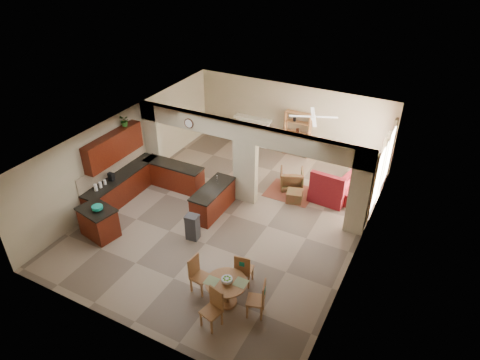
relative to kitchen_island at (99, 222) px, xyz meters
The scene contains 39 objects.
floor 4.06m from the kitchen_island, 41.84° to the left, with size 10.00×10.00×0.00m, color #85715C.
ceiling 4.66m from the kitchen_island, 41.84° to the left, with size 10.00×10.00×0.00m, color white.
wall_back 8.31m from the kitchen_island, 68.65° to the left, with size 8.00×8.00×0.00m, color tan.
wall_front 3.90m from the kitchen_island, 37.53° to the right, with size 8.00×8.00×0.00m, color tan.
wall_left 3.01m from the kitchen_island, 110.28° to the left, with size 10.00×10.00×0.00m, color tan.
wall_right 7.56m from the kitchen_island, 21.01° to the left, with size 10.00×10.00×0.00m, color tan.
partition_left_pier 3.87m from the kitchen_island, 100.65° to the left, with size 0.60×0.25×2.80m, color tan.
partition_center_pier 4.80m from the kitchen_island, 50.84° to the left, with size 0.80×0.25×2.20m, color tan.
partition_right_pier 7.71m from the kitchen_island, 28.83° to the left, with size 0.60×0.25×2.80m, color tan.
partition_header 5.17m from the kitchen_island, 50.84° to the left, with size 8.00×0.25×0.60m, color tan.
kitchen_counter 2.46m from the kitchen_island, 95.95° to the left, with size 2.52×3.29×1.48m.
upper_cabinets 2.51m from the kitchen_island, 113.29° to the left, with size 0.35×2.40×0.90m, color #440B07.
peninsula 3.53m from the kitchen_island, 46.98° to the left, with size 0.70×1.85×0.91m.
wall_clock 4.18m from the kitchen_island, 74.14° to the left, with size 0.34×0.34×0.03m, color #50291A.
rug 6.39m from the kitchen_island, 48.72° to the left, with size 1.60×1.30×0.01m, color brown.
fireplace 7.65m from the kitchen_island, 79.42° to the left, with size 1.60×0.35×1.20m.
shelving_unit 8.24m from the kitchen_island, 65.93° to the left, with size 1.00×0.32×1.80m, color brown.
window_a 8.61m from the kitchen_island, 35.58° to the left, with size 0.02×0.90×1.90m, color white.
window_b 9.69m from the kitchen_island, 43.81° to the left, with size 0.02×0.90×1.90m, color white.
glazed_door 9.12m from the kitchen_island, 39.94° to the left, with size 0.02×0.70×2.10m, color white.
drape_a_left 8.24m from the kitchen_island, 32.34° to the left, with size 0.10×0.28×2.30m, color #421D1A.
drape_a_right 8.94m from the kitchen_island, 38.87° to the left, with size 0.10×0.28×2.30m, color #421D1A.
drape_b_left 9.26m from the kitchen_island, 41.29° to the left, with size 0.10×0.28×2.30m, color #421D1A.
drape_b_right 10.09m from the kitchen_island, 46.43° to the left, with size 0.10×0.28×2.30m, color #421D1A.
ceiling_fan 7.55m from the kitchen_island, 51.63° to the left, with size 1.00×1.00×0.10m, color white.
kitchen_island is the anchor object (origin of this frame).
teal_bowl 0.55m from the kitchen_island, 13.81° to the right, with size 0.32×0.32×0.15m, color #15937A.
trash_can 2.80m from the kitchen_island, 24.22° to the left, with size 0.36×0.30×0.76m, color #2E2E31.
dining_table 4.69m from the kitchen_island, ahead, with size 1.02×1.02×0.70m.
fruit_bowl 4.72m from the kitchen_island, ahead, with size 0.27×0.27×0.15m, color #54A523.
sofa 8.66m from the kitchen_island, 43.25° to the left, with size 0.92×2.36×0.69m, color maroon.
chaise 7.44m from the kitchen_island, 42.14° to the left, with size 1.17×0.96×0.47m, color maroon.
armchair 6.55m from the kitchen_island, 50.97° to the left, with size 0.78×0.80×0.73m, color maroon.
ottoman 6.30m from the kitchen_island, 44.14° to the left, with size 0.52×0.52×0.38m, color maroon.
plant 3.40m from the kitchen_island, 107.69° to the left, with size 0.35×0.30×0.39m, color #185216.
chair_north 4.75m from the kitchen_island, ahead, with size 0.48×0.48×1.02m.
chair_east 5.55m from the kitchen_island, ahead, with size 0.52×0.52×1.02m.
chair_south 4.87m from the kitchen_island, 15.07° to the right, with size 0.51×0.51×1.02m.
chair_west 3.81m from the kitchen_island, ahead, with size 0.46×0.46×1.02m.
Camera 1 is at (5.38, -9.72, 8.23)m, focal length 32.00 mm.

